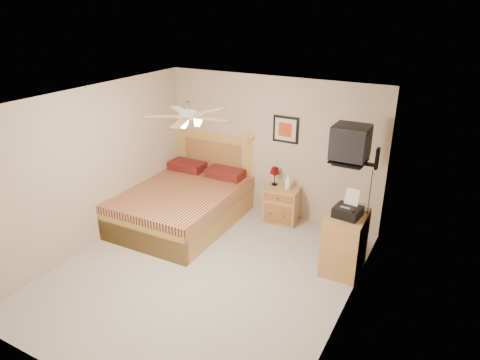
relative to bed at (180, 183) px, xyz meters
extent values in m
plane|color=#ACA59B|center=(1.20, -1.12, -0.75)|extent=(4.50, 4.50, 0.00)
cube|color=white|center=(1.20, -1.12, 1.75)|extent=(4.00, 4.50, 0.04)
cube|color=tan|center=(1.20, 1.13, 0.50)|extent=(4.00, 0.04, 2.50)
cube|color=tan|center=(1.20, -3.37, 0.50)|extent=(4.00, 0.04, 2.50)
cube|color=tan|center=(-0.80, -1.12, 0.50)|extent=(0.04, 4.50, 2.50)
cube|color=tan|center=(3.20, -1.12, 0.50)|extent=(0.04, 4.50, 2.50)
cube|color=tan|center=(1.54, 0.88, -0.43)|extent=(0.62, 0.49, 0.63)
imported|color=white|center=(1.63, 0.91, 0.02)|extent=(0.11, 0.11, 0.27)
cube|color=black|center=(1.47, 1.11, 0.87)|extent=(0.46, 0.04, 0.46)
cube|color=#A46E30|center=(2.93, -0.05, -0.31)|extent=(0.53, 0.76, 0.88)
imported|color=#ADA58A|center=(2.92, 0.18, 0.15)|extent=(0.31, 0.35, 0.03)
imported|color=gray|center=(2.91, 0.20, 0.17)|extent=(0.20, 0.27, 0.02)
camera|label=1|loc=(4.15, -5.44, 2.88)|focal=32.00mm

